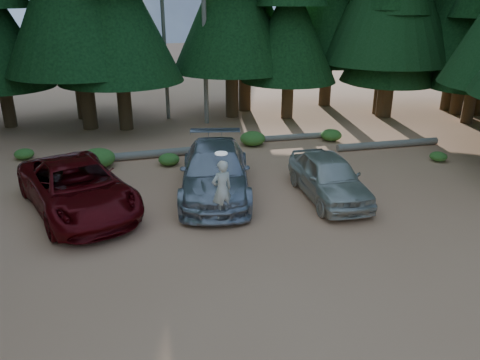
{
  "coord_description": "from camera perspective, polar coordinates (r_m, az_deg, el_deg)",
  "views": [
    {
      "loc": [
        -2.27,
        -10.34,
        6.41
      ],
      "look_at": [
        0.29,
        2.6,
        1.25
      ],
      "focal_mm": 35.0,
      "sensor_mm": 36.0,
      "label": 1
    }
  ],
  "objects": [
    {
      "name": "shrub_right",
      "position": [
        21.73,
        1.56,
        5.08
      ],
      "size": [
        1.17,
        1.17,
        0.64
      ],
      "primitive_type": "ellipsoid",
      "color": "#2A5F1C",
      "rests_on": "ground"
    },
    {
      "name": "silver_minivan_right",
      "position": [
        16.1,
        10.76,
        0.39
      ],
      "size": [
        1.84,
        4.43,
        1.5
      ],
      "primitive_type": "imported",
      "rotation": [
        0.0,
        0.0,
        0.01
      ],
      "color": "beige",
      "rests_on": "ground"
    },
    {
      "name": "snag_front",
      "position": [
        25.03,
        -4.43,
        20.37
      ],
      "size": [
        0.24,
        0.24,
        12.0
      ],
      "primitive_type": "cylinder",
      "color": "#6C6456",
      "rests_on": "ground"
    },
    {
      "name": "shrub_edge_east",
      "position": [
        21.31,
        23.03,
        2.66
      ],
      "size": [
        0.71,
        0.71,
        0.39
      ],
      "primitive_type": "ellipsoid",
      "color": "#2A5F1C",
      "rests_on": "ground"
    },
    {
      "name": "shrub_far_left",
      "position": [
        21.87,
        -24.82,
        2.9
      ],
      "size": [
        0.8,
        0.8,
        0.44
      ],
      "primitive_type": "ellipsoid",
      "color": "#2A5F1C",
      "rests_on": "ground"
    },
    {
      "name": "ground",
      "position": [
        12.38,
        1.03,
        -9.84
      ],
      "size": [
        160.0,
        160.0,
        0.0
      ],
      "primitive_type": "plane",
      "color": "#B6754D",
      "rests_on": "ground"
    },
    {
      "name": "silver_minivan_center",
      "position": [
        16.14,
        -3.04,
        1.1
      ],
      "size": [
        3.16,
        6.01,
        1.66
      ],
      "primitive_type": "imported",
      "rotation": [
        0.0,
        0.0,
        -0.15
      ],
      "color": "#989B9F",
      "rests_on": "ground"
    },
    {
      "name": "snag_back",
      "position": [
        26.4,
        -9.32,
        18.04
      ],
      "size": [
        0.2,
        0.2,
        10.0
      ],
      "primitive_type": "cylinder",
      "color": "#6C6456",
      "rests_on": "ground"
    },
    {
      "name": "red_pickup",
      "position": [
        15.68,
        -19.25,
        -0.82
      ],
      "size": [
        4.74,
        6.41,
        1.62
      ],
      "primitive_type": "imported",
      "rotation": [
        0.0,
        0.0,
        0.4
      ],
      "color": "#56070A",
      "rests_on": "ground"
    },
    {
      "name": "shrub_left",
      "position": [
        18.75,
        -17.67,
        1.22
      ],
      "size": [
        0.99,
        0.99,
        0.55
      ],
      "primitive_type": "ellipsoid",
      "color": "#2A5F1C",
      "rests_on": "ground"
    },
    {
      "name": "forest_belt_north",
      "position": [
        26.24,
        -5.94,
        7.11
      ],
      "size": [
        36.0,
        7.0,
        22.0
      ],
      "primitive_type": null,
      "color": "black",
      "rests_on": "ground"
    },
    {
      "name": "log_left",
      "position": [
        20.33,
        -12.24,
        2.98
      ],
      "size": [
        4.73,
        0.76,
        0.34
      ],
      "primitive_type": "cylinder",
      "rotation": [
        0.0,
        1.57,
        0.09
      ],
      "color": "#6C6456",
      "rests_on": "ground"
    },
    {
      "name": "shrub_far_right",
      "position": [
        22.88,
        11.06,
        5.4
      ],
      "size": [
        0.99,
        0.99,
        0.55
      ],
      "primitive_type": "ellipsoid",
      "color": "#2A5F1C",
      "rests_on": "ground"
    },
    {
      "name": "log_mid",
      "position": [
        22.86,
        7.12,
        5.28
      ],
      "size": [
        3.42,
        0.4,
        0.28
      ],
      "primitive_type": "cylinder",
      "rotation": [
        0.0,
        1.57,
        0.04
      ],
      "color": "#6C6456",
      "rests_on": "ground"
    },
    {
      "name": "shrub_center_left",
      "position": [
        19.66,
        -16.98,
        2.54
      ],
      "size": [
        1.39,
        1.39,
        0.76
      ],
      "primitive_type": "ellipsoid",
      "color": "#2A5F1C",
      "rests_on": "ground"
    },
    {
      "name": "log_right",
      "position": [
        22.45,
        17.6,
        4.17
      ],
      "size": [
        4.98,
        0.5,
        0.32
      ],
      "primitive_type": "cylinder",
      "rotation": [
        0.0,
        1.57,
        0.04
      ],
      "color": "#6C6456",
      "rests_on": "ground"
    },
    {
      "name": "frisbee_player",
      "position": [
        13.66,
        -2.22,
        -1.14
      ],
      "size": [
        0.76,
        0.62,
        2.01
      ],
      "rotation": [
        0.0,
        0.0,
        3.48
      ],
      "color": "beige",
      "rests_on": "ground"
    },
    {
      "name": "shrub_center_right",
      "position": [
        19.35,
        -8.65,
        2.51
      ],
      "size": [
        0.86,
        0.86,
        0.47
      ],
      "primitive_type": "ellipsoid",
      "color": "#2A5F1C",
      "rests_on": "ground"
    }
  ]
}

